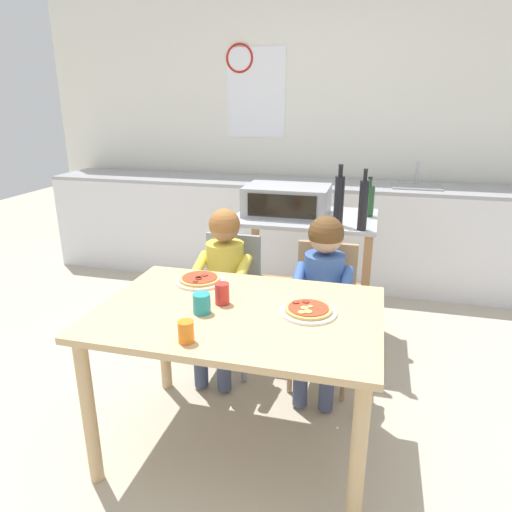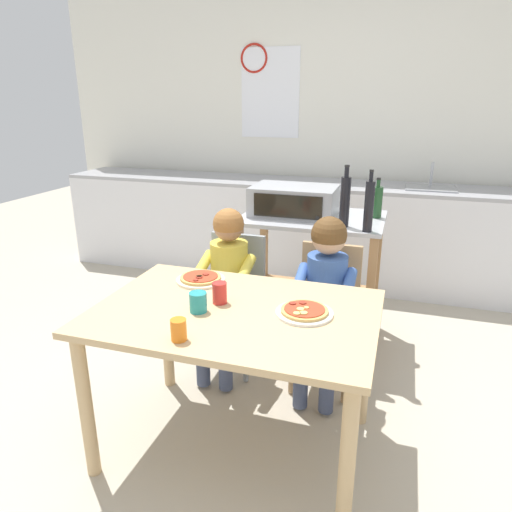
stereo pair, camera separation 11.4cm
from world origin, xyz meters
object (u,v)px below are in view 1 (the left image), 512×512
pizza_plate_white (308,311)px  pizza_plate_cream (200,280)px  bottle_dark_olive_oil (363,204)px  kitchen_island_cart (304,257)px  child_in_yellow_shirt (222,275)px  drinking_cup_orange (186,332)px  dining_table (239,331)px  bottle_slim_sauce (339,200)px  dining_chair_left (229,292)px  child_in_blue_striped_shirt (322,284)px  toaster_oven (287,200)px  bottle_tall_green_wine (369,200)px  drinking_cup_red (222,294)px  dining_chair_right (324,304)px  drinking_cup_teal (202,303)px

pizza_plate_white → pizza_plate_cream: bearing=159.4°
bottle_dark_olive_oil → kitchen_island_cart: bearing=144.0°
child_in_yellow_shirt → drinking_cup_orange: 0.95m
dining_table → pizza_plate_white: bearing=8.1°
dining_table → bottle_slim_sauce: bearing=71.6°
drinking_cup_orange → child_in_yellow_shirt: bearing=100.5°
dining_chair_left → child_in_blue_striped_shirt: bearing=-14.5°
pizza_plate_white → drinking_cup_orange: 0.55m
drinking_cup_orange → pizza_plate_white: bearing=41.5°
toaster_oven → bottle_dark_olive_oil: bearing=-28.3°
dining_table → child_in_blue_striped_shirt: 0.65m
bottle_tall_green_wine → drinking_cup_orange: (-0.61, -1.60, -0.21)m
dining_table → pizza_plate_cream: 0.40m
drinking_cup_red → dining_chair_right: bearing=59.2°
dining_table → drinking_cup_teal: bearing=-154.8°
bottle_dark_olive_oil → drinking_cup_teal: 1.20m
child_in_blue_striped_shirt → pizza_plate_cream: size_ratio=4.04×
child_in_blue_striped_shirt → drinking_cup_orange: child_in_blue_striped_shirt is taller
bottle_tall_green_wine → toaster_oven: bearing=-169.8°
dining_chair_right → pizza_plate_white: dining_chair_right is taller
bottle_dark_olive_oil → dining_chair_right: (-0.18, -0.23, -0.55)m
toaster_oven → drinking_cup_teal: size_ratio=6.21×
kitchen_island_cart → child_in_yellow_shirt: (-0.39, -0.59, 0.06)m
dining_chair_left → drinking_cup_orange: size_ratio=9.46×
bottle_tall_green_wine → pizza_plate_cream: bearing=-127.3°
bottle_dark_olive_oil → bottle_tall_green_wine: bottle_dark_olive_oil is taller
kitchen_island_cart → drinking_cup_teal: size_ratio=10.43×
bottle_slim_sauce → drinking_cup_orange: bottle_slim_sauce is taller
drinking_cup_red → toaster_oven: bearing=86.6°
child_in_yellow_shirt → drinking_cup_teal: 0.70m
toaster_oven → dining_table: size_ratio=0.44×
toaster_oven → drinking_cup_teal: bearing=-95.6°
bottle_tall_green_wine → pizza_plate_cream: (-0.78, -1.02, -0.24)m
bottle_slim_sauce → dining_chair_right: size_ratio=0.45×
child_in_blue_striped_shirt → drinking_cup_red: 0.67m
kitchen_island_cart → dining_table: bearing=-95.1°
child_in_blue_striped_shirt → drinking_cup_teal: child_in_blue_striped_shirt is taller
child_in_yellow_shirt → bottle_dark_olive_oil: bearing=23.1°
child_in_yellow_shirt → drinking_cup_teal: size_ratio=11.35×
child_in_blue_striped_shirt → drinking_cup_teal: 0.79m
bottle_slim_sauce → pizza_plate_cream: bearing=-129.8°
dining_chair_left → drinking_cup_red: bearing=-74.3°
bottle_dark_olive_oil → child_in_yellow_shirt: bearing=-156.9°
kitchen_island_cart → pizza_plate_white: size_ratio=3.71×
kitchen_island_cart → dining_table: (-0.11, -1.19, 0.04)m
drinking_cup_red → pizza_plate_cream: bearing=131.5°
toaster_oven → bottle_tall_green_wine: bearing=10.2°
bottle_dark_olive_oil → dining_chair_left: bearing=-165.4°
dining_chair_right → drinking_cup_teal: bearing=-120.1°
dining_chair_right → dining_table: bearing=-113.3°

